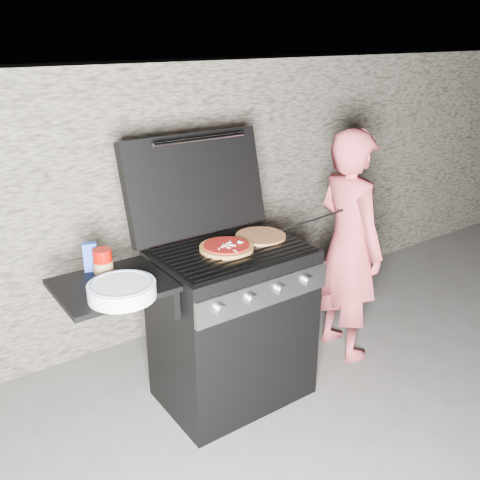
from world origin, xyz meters
TOP-DOWN VIEW (x-y plane):
  - ground at (0.00, 0.00)m, footprint 50.00×50.00m
  - stone_wall at (0.00, 1.05)m, footprint 8.00×0.35m
  - gas_grill at (-0.25, 0.00)m, footprint 1.34×0.79m
  - pizza_topped at (-0.03, 0.01)m, footprint 0.29×0.29m
  - pizza_plain at (0.22, 0.05)m, footprint 0.35×0.35m
  - sauce_jar at (-0.67, 0.09)m, footprint 0.11×0.11m
  - blue_carton at (-0.69, 0.18)m, footprint 0.07×0.06m
  - plate_stack at (-0.69, -0.16)m, footprint 0.36×0.36m
  - person at (0.86, -0.02)m, footprint 0.41×0.57m
  - tongs at (0.55, 0.00)m, footprint 0.42×0.11m

SIDE VIEW (x-z plane):
  - ground at x=0.00m, z-range 0.00..0.00m
  - gas_grill at x=-0.25m, z-range 0.00..0.91m
  - person at x=0.86m, z-range 0.00..1.46m
  - stone_wall at x=0.00m, z-range 0.00..1.80m
  - pizza_plain at x=0.22m, z-range 0.91..0.93m
  - pizza_topped at x=-0.03m, z-range 0.91..0.94m
  - plate_stack at x=-0.69m, z-range 0.90..0.97m
  - tongs at x=0.55m, z-range 0.91..1.00m
  - sauce_jar at x=-0.67m, z-range 0.90..1.04m
  - blue_carton at x=-0.69m, z-range 0.90..1.04m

